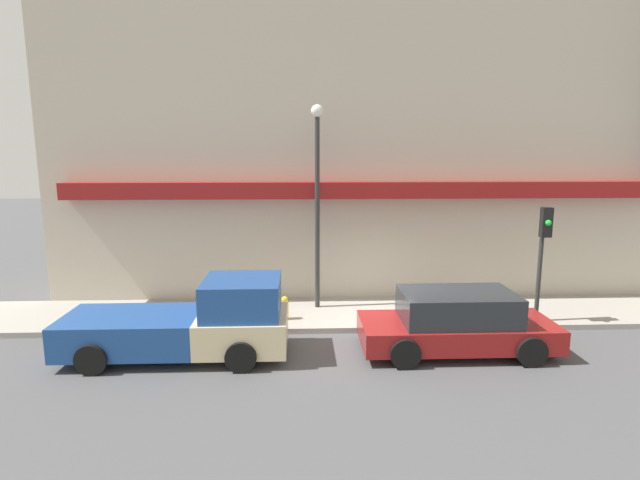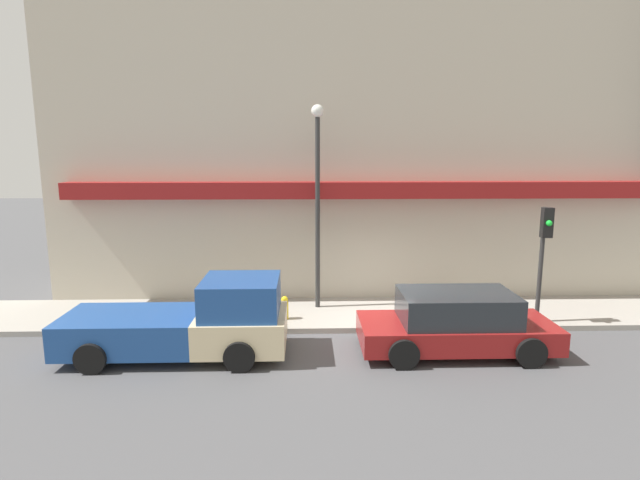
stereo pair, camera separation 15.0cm
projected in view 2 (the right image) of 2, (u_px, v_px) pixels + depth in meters
ground_plane at (374, 333)px, 13.38m from camera, size 80.00×80.00×0.00m
sidewalk at (368, 314)px, 14.77m from camera, size 36.00×2.84×0.15m
building at (360, 143)px, 16.74m from camera, size 19.80×3.80×10.80m
pickup_truck at (191, 323)px, 11.82m from camera, size 5.23×2.13×1.87m
parked_car at (456, 323)px, 12.02m from camera, size 4.64×2.08×1.50m
fire_hydrant at (285, 308)px, 14.02m from camera, size 0.21×0.21×0.66m
street_lamp at (318, 185)px, 14.53m from camera, size 0.36×0.36×5.98m
traffic_light at (544, 244)px, 13.38m from camera, size 0.28×0.42×3.20m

